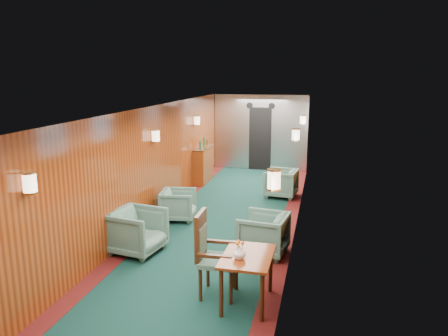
{
  "coord_description": "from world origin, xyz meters",
  "views": [
    {
      "loc": [
        1.96,
        -7.85,
        3.07
      ],
      "look_at": [
        0.0,
        0.68,
        1.15
      ],
      "focal_mm": 35.0,
      "sensor_mm": 36.0,
      "label": 1
    }
  ],
  "objects_px": {
    "armchair_left_far": "(178,205)",
    "armchair_right_far": "(281,183)",
    "dining_table": "(247,263)",
    "armchair_right_near": "(263,234)",
    "side_chair": "(211,251)",
    "credenza": "(203,164)",
    "armchair_left_near": "(137,231)"
  },
  "relations": [
    {
      "from": "credenza",
      "to": "armchair_right_far",
      "type": "relative_size",
      "value": 1.65
    },
    {
      "from": "armchair_left_far",
      "to": "armchair_right_near",
      "type": "distance_m",
      "value": 2.44
    },
    {
      "from": "armchair_left_near",
      "to": "armchair_left_far",
      "type": "relative_size",
      "value": 1.19
    },
    {
      "from": "armchair_left_far",
      "to": "dining_table",
      "type": "bearing_deg",
      "value": -155.3
    },
    {
      "from": "armchair_left_far",
      "to": "armchair_right_far",
      "type": "bearing_deg",
      "value": -49.54
    },
    {
      "from": "armchair_left_near",
      "to": "armchair_right_near",
      "type": "xyz_separation_m",
      "value": [
        2.14,
        0.43,
        -0.03
      ]
    },
    {
      "from": "armchair_left_near",
      "to": "dining_table",
      "type": "bearing_deg",
      "value": -110.79
    },
    {
      "from": "armchair_left_far",
      "to": "armchair_right_near",
      "type": "bearing_deg",
      "value": -133.08
    },
    {
      "from": "credenza",
      "to": "armchair_right_near",
      "type": "height_order",
      "value": "credenza"
    },
    {
      "from": "credenza",
      "to": "armchair_right_far",
      "type": "height_order",
      "value": "credenza"
    },
    {
      "from": "dining_table",
      "to": "armchair_left_near",
      "type": "xyz_separation_m",
      "value": [
        -2.16,
        1.28,
        -0.2
      ]
    },
    {
      "from": "dining_table",
      "to": "armchair_left_near",
      "type": "distance_m",
      "value": 2.52
    },
    {
      "from": "dining_table",
      "to": "side_chair",
      "type": "bearing_deg",
      "value": 166.43
    },
    {
      "from": "side_chair",
      "to": "credenza",
      "type": "bearing_deg",
      "value": 105.63
    },
    {
      "from": "side_chair",
      "to": "armchair_left_near",
      "type": "bearing_deg",
      "value": 143.97
    },
    {
      "from": "credenza",
      "to": "armchair_right_near",
      "type": "bearing_deg",
      "value": -62.98
    },
    {
      "from": "side_chair",
      "to": "armchair_right_near",
      "type": "bearing_deg",
      "value": 70.68
    },
    {
      "from": "armchair_left_far",
      "to": "armchair_right_far",
      "type": "height_order",
      "value": "armchair_right_far"
    },
    {
      "from": "armchair_right_near",
      "to": "armchair_right_far",
      "type": "distance_m",
      "value": 3.62
    },
    {
      "from": "side_chair",
      "to": "armchair_left_near",
      "type": "distance_m",
      "value": 2.0
    },
    {
      "from": "credenza",
      "to": "armchair_left_far",
      "type": "relative_size",
      "value": 1.79
    },
    {
      "from": "side_chair",
      "to": "armchair_left_far",
      "type": "xyz_separation_m",
      "value": [
        -1.48,
        2.95,
        -0.33
      ]
    },
    {
      "from": "side_chair",
      "to": "armchair_right_near",
      "type": "relative_size",
      "value": 1.53
    },
    {
      "from": "armchair_right_near",
      "to": "armchair_left_near",
      "type": "bearing_deg",
      "value": -70.42
    },
    {
      "from": "armchair_right_near",
      "to": "side_chair",
      "type": "bearing_deg",
      "value": -10.3
    },
    {
      "from": "armchair_left_near",
      "to": "armchair_left_far",
      "type": "distance_m",
      "value": 1.82
    },
    {
      "from": "armchair_left_far",
      "to": "armchair_right_far",
      "type": "relative_size",
      "value": 0.92
    },
    {
      "from": "armchair_right_near",
      "to": "armchair_right_far",
      "type": "xyz_separation_m",
      "value": [
        -0.06,
        3.62,
        -0.01
      ]
    },
    {
      "from": "dining_table",
      "to": "side_chair",
      "type": "xyz_separation_m",
      "value": [
        -0.54,
        0.14,
        0.06
      ]
    },
    {
      "from": "credenza",
      "to": "side_chair",
      "type": "bearing_deg",
      "value": -73.45
    },
    {
      "from": "dining_table",
      "to": "armchair_right_far",
      "type": "distance_m",
      "value": 5.34
    },
    {
      "from": "side_chair",
      "to": "armchair_right_near",
      "type": "height_order",
      "value": "side_chair"
    }
  ]
}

